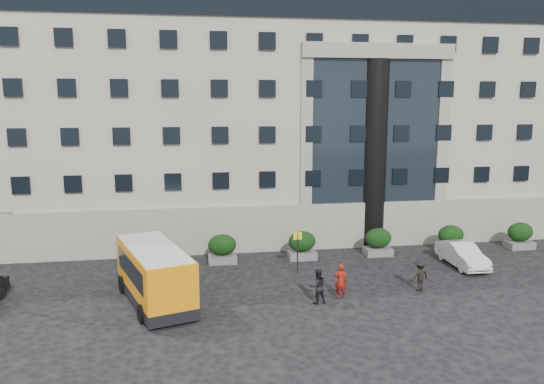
{
  "coord_description": "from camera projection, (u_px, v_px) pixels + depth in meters",
  "views": [
    {
      "loc": [
        -0.93,
        -24.89,
        10.22
      ],
      "look_at": [
        3.94,
        4.9,
        5.0
      ],
      "focal_mm": 35.0,
      "sensor_mm": 36.0,
      "label": 1
    }
  ],
  "objects": [
    {
      "name": "ground",
      "position": [
        209.0,
        311.0,
        26.09
      ],
      "size": [
        120.0,
        120.0,
        0.0
      ],
      "primitive_type": "plane",
      "color": "black",
      "rests_on": "ground"
    },
    {
      "name": "civic_building",
      "position": [
        264.0,
        115.0,
        46.91
      ],
      "size": [
        44.0,
        24.0,
        18.0
      ],
      "primitive_type": "cube",
      "color": "gray",
      "rests_on": "ground"
    },
    {
      "name": "entrance_column",
      "position": [
        374.0,
        155.0,
        36.91
      ],
      "size": [
        1.8,
        1.8,
        13.0
      ],
      "primitive_type": "cylinder",
      "color": "black",
      "rests_on": "ground"
    },
    {
      "name": "hedge_a",
      "position": [
        138.0,
        252.0,
        32.88
      ],
      "size": [
        1.8,
        1.26,
        1.84
      ],
      "color": "#575755",
      "rests_on": "ground"
    },
    {
      "name": "hedge_b",
      "position": [
        222.0,
        248.0,
        33.71
      ],
      "size": [
        1.8,
        1.26,
        1.84
      ],
      "color": "#575755",
      "rests_on": "ground"
    },
    {
      "name": "hedge_c",
      "position": [
        302.0,
        245.0,
        34.54
      ],
      "size": [
        1.8,
        1.26,
        1.84
      ],
      "color": "#575755",
      "rests_on": "ground"
    },
    {
      "name": "hedge_d",
      "position": [
        378.0,
        242.0,
        35.36
      ],
      "size": [
        1.8,
        1.26,
        1.84
      ],
      "color": "#575755",
      "rests_on": "ground"
    },
    {
      "name": "hedge_e",
      "position": [
        451.0,
        238.0,
        36.19
      ],
      "size": [
        1.8,
        1.26,
        1.84
      ],
      "color": "#575755",
      "rests_on": "ground"
    },
    {
      "name": "hedge_f",
      "position": [
        520.0,
        235.0,
        37.02
      ],
      "size": [
        1.8,
        1.26,
        1.84
      ],
      "color": "#575755",
      "rests_on": "ground"
    },
    {
      "name": "bus_stop_sign",
      "position": [
        298.0,
        245.0,
        31.53
      ],
      "size": [
        0.5,
        0.08,
        2.52
      ],
      "color": "#262628",
      "rests_on": "ground"
    },
    {
      "name": "minibus",
      "position": [
        154.0,
        272.0,
        26.88
      ],
      "size": [
        4.42,
        7.42,
        2.93
      ],
      "rotation": [
        0.0,
        0.0,
        0.3
      ],
      "color": "orange",
      "rests_on": "ground"
    },
    {
      "name": "parked_car_d",
      "position": [
        45.0,
        229.0,
        39.7
      ],
      "size": [
        2.85,
        5.33,
        1.42
      ],
      "primitive_type": "imported",
      "rotation": [
        0.0,
        0.0,
        0.1
      ],
      "color": "black",
      "rests_on": "ground"
    },
    {
      "name": "white_taxi",
      "position": [
        462.0,
        255.0,
        33.06
      ],
      "size": [
        1.58,
        4.46,
        1.47
      ],
      "primitive_type": "imported",
      "rotation": [
        0.0,
        0.0,
        -0.01
      ],
      "color": "silver",
      "rests_on": "ground"
    },
    {
      "name": "pedestrian_a",
      "position": [
        341.0,
        281.0,
        27.66
      ],
      "size": [
        0.76,
        0.59,
        1.84
      ],
      "primitive_type": "imported",
      "rotation": [
        0.0,
        0.0,
        2.89
      ],
      "color": "maroon",
      "rests_on": "ground"
    },
    {
      "name": "pedestrian_b",
      "position": [
        317.0,
        286.0,
        26.91
      ],
      "size": [
        1.02,
        0.87,
        1.82
      ],
      "primitive_type": "imported",
      "rotation": [
        0.0,
        0.0,
        3.37
      ],
      "color": "black",
      "rests_on": "ground"
    },
    {
      "name": "pedestrian_c",
      "position": [
        420.0,
        275.0,
        28.74
      ],
      "size": [
        1.25,
        0.95,
        1.72
      ],
      "primitive_type": "imported",
      "rotation": [
        0.0,
        0.0,
        3.45
      ],
      "color": "black",
      "rests_on": "ground"
    }
  ]
}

